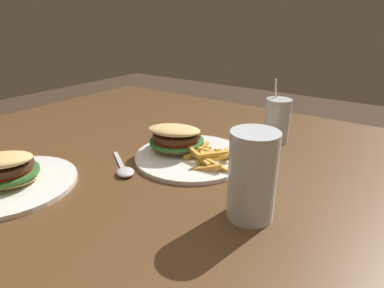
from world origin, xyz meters
name	(u,v)px	position (x,y,z in m)	size (l,w,h in m)	color
dining_table	(155,231)	(0.00, 0.00, 0.62)	(1.58, 1.43, 0.71)	brown
meal_plate_near	(184,146)	(0.06, -0.18, 0.73)	(0.28, 0.28, 0.08)	white
beer_glass	(252,179)	(-0.19, -0.04, 0.78)	(0.08, 0.08, 0.16)	silver
juice_glass	(277,122)	(-0.09, -0.42, 0.76)	(0.07, 0.07, 0.17)	silver
spoon	(125,171)	(0.11, -0.03, 0.71)	(0.14, 0.10, 0.01)	silver
meal_plate_far	(8,176)	(0.26, 0.15, 0.73)	(0.27, 0.27, 0.08)	white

